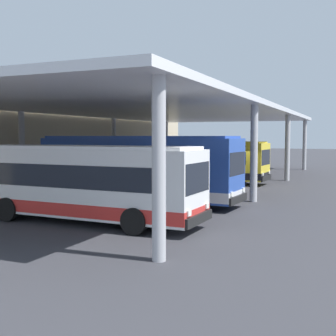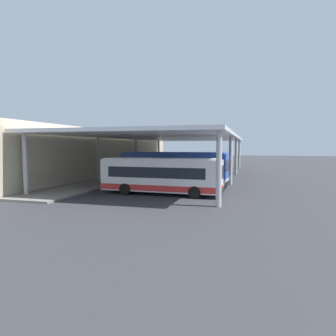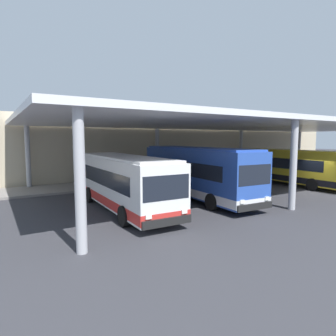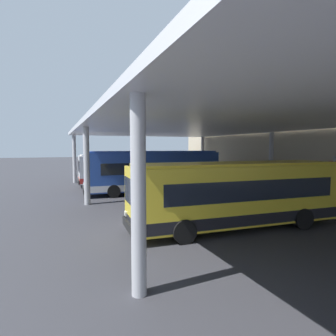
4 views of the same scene
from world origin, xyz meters
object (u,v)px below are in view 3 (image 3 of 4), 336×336
bus_nearest_bay (123,182)px  bus_middle_bay (290,166)px  trash_bin (230,169)px  banner_sign (229,158)px  bench_waiting (242,168)px  bus_second_bay (196,172)px

bus_nearest_bay → bus_middle_bay: same height
trash_bin → banner_sign: bearing=-144.1°
bus_nearest_bay → bench_waiting: size_ratio=5.89×
bus_middle_bay → bench_waiting: (2.49, 8.24, -0.99)m
trash_bin → bus_middle_bay: bearing=-93.0°
bus_second_bay → banner_sign: bus_second_bay is taller
bus_second_bay → banner_sign: (10.60, 7.74, 0.14)m
bus_middle_bay → banner_sign: banner_sign is taller
bench_waiting → trash_bin: bearing=-174.5°
bench_waiting → banner_sign: 3.40m
bus_second_bay → trash_bin: bearing=36.1°
trash_bin → banner_sign: 1.74m
bus_nearest_bay → banner_sign: bearing=26.4°
bus_nearest_bay → bus_middle_bay: 16.81m
bus_second_bay → bench_waiting: size_ratio=6.37×
bus_nearest_bay → trash_bin: size_ratio=10.82×
bus_nearest_bay → bus_second_bay: size_ratio=0.93×
bus_middle_bay → trash_bin: (0.42, 8.04, -0.98)m
bus_second_bay → banner_sign: size_ratio=3.58×
bus_nearest_bay → bus_middle_bay: (16.80, 0.72, 0.00)m
bus_nearest_bay → bus_second_bay: (5.68, 0.34, 0.19)m
bus_second_bay → trash_bin: (11.54, 8.42, -1.16)m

